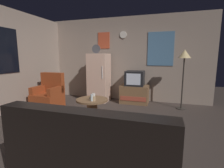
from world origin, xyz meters
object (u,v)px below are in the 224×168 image
object	(u,v)px
armchair	(49,96)
remote_control	(92,98)
fridge	(99,78)
coffee_table	(92,109)
wine_glass	(92,98)
mug_ceramic_tan	(94,99)
crt_tv	(135,78)
couch	(93,158)
standing_lamp	(184,59)
tv_stand	(134,94)
mug_ceramic_white	(94,95)

from	to	relation	value
armchair	remote_control	bearing A→B (deg)	-12.92
fridge	coffee_table	xyz separation A→B (m)	(0.43, -1.50, -0.53)
wine_glass	armchair	bearing A→B (deg)	159.96
mug_ceramic_tan	crt_tv	bearing A→B (deg)	70.79
fridge	couch	xyz separation A→B (m)	(1.27, -3.35, -0.44)
standing_lamp	mug_ceramic_tan	bearing A→B (deg)	-141.96
wine_glass	armchair	distance (m)	1.68
standing_lamp	mug_ceramic_tan	world-z (taller)	standing_lamp
standing_lamp	armchair	size ratio (longest dim) A/B	1.66
fridge	standing_lamp	xyz separation A→B (m)	(2.44, -0.12, 0.60)
standing_lamp	tv_stand	bearing A→B (deg)	170.90
wine_glass	couch	size ratio (longest dim) A/B	0.09
crt_tv	fridge	bearing A→B (deg)	-175.64
wine_glass	armchair	xyz separation A→B (m)	(-1.57, 0.57, -0.19)
armchair	fridge	bearing A→B (deg)	45.36
wine_glass	standing_lamp	bearing A→B (deg)	38.19
couch	wine_glass	bearing A→B (deg)	114.76
tv_stand	couch	size ratio (longest dim) A/B	0.49
tv_stand	coffee_table	size ratio (longest dim) A/B	1.17
standing_lamp	coffee_table	world-z (taller)	standing_lamp
fridge	crt_tv	xyz separation A→B (m)	(1.12, 0.09, 0.01)
crt_tv	remote_control	size ratio (longest dim) A/B	3.60
standing_lamp	remote_control	world-z (taller)	standing_lamp
remote_control	mug_ceramic_tan	bearing A→B (deg)	-90.87
wine_glass	mug_ceramic_tan	bearing A→B (deg)	45.22
crt_tv	mug_ceramic_white	size ratio (longest dim) A/B	6.00
coffee_table	mug_ceramic_white	distance (m)	0.33
couch	mug_ceramic_white	bearing A→B (deg)	113.56
mug_ceramic_tan	tv_stand	bearing A→B (deg)	70.81
standing_lamp	coffee_table	size ratio (longest dim) A/B	2.21
crt_tv	remote_control	xyz separation A→B (m)	(-0.72, -1.51, -0.30)
fridge	crt_tv	size ratio (longest dim) A/B	3.28
standing_lamp	mug_ceramic_tan	size ratio (longest dim) A/B	17.67
fridge	remote_control	distance (m)	1.51
mug_ceramic_tan	couch	world-z (taller)	couch
wine_glass	couch	xyz separation A→B (m)	(0.78, -1.69, -0.22)
tv_stand	couch	world-z (taller)	couch
couch	remote_control	bearing A→B (deg)	114.30
wine_glass	tv_stand	bearing A→B (deg)	70.13
fridge	mug_ceramic_white	size ratio (longest dim) A/B	19.67
tv_stand	crt_tv	bearing A→B (deg)	-66.16
fridge	mug_ceramic_tan	distance (m)	1.73
crt_tv	mug_ceramic_white	world-z (taller)	crt_tv
fridge	standing_lamp	world-z (taller)	fridge
standing_lamp	crt_tv	bearing A→B (deg)	170.94
standing_lamp	mug_ceramic_tan	xyz separation A→B (m)	(-1.92, -1.50, -0.86)
standing_lamp	mug_ceramic_white	size ratio (longest dim) A/B	17.67
crt_tv	wine_glass	size ratio (longest dim) A/B	3.60
mug_ceramic_white	standing_lamp	bearing A→B (deg)	30.10
crt_tv	remote_control	world-z (taller)	crt_tv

